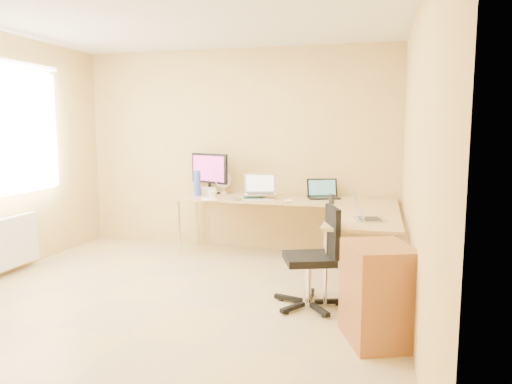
% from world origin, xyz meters
% --- Properties ---
extents(floor, '(4.50, 4.50, 0.00)m').
position_xyz_m(floor, '(0.00, 0.00, 0.00)').
color(floor, tan).
rests_on(floor, ground).
extents(ceiling, '(4.50, 4.50, 0.00)m').
position_xyz_m(ceiling, '(0.00, 0.00, 2.60)').
color(ceiling, white).
rests_on(ceiling, ground).
extents(wall_back, '(4.50, 0.00, 4.50)m').
position_xyz_m(wall_back, '(0.00, 2.25, 1.30)').
color(wall_back, tan).
rests_on(wall_back, ground).
extents(wall_right, '(0.00, 4.50, 4.50)m').
position_xyz_m(wall_right, '(2.10, 0.00, 1.30)').
color(wall_right, tan).
rests_on(wall_right, ground).
extents(desk_main, '(2.65, 0.70, 0.73)m').
position_xyz_m(desk_main, '(0.72, 1.85, 0.36)').
color(desk_main, tan).
rests_on(desk_main, ground).
extents(desk_return, '(0.70, 1.30, 0.73)m').
position_xyz_m(desk_return, '(1.70, 0.85, 0.36)').
color(desk_return, tan).
rests_on(desk_return, ground).
extents(monitor, '(0.64, 0.44, 0.53)m').
position_xyz_m(monitor, '(-0.32, 2.05, 0.99)').
color(monitor, black).
rests_on(monitor, desk_main).
extents(book_stack, '(0.21, 0.29, 0.05)m').
position_xyz_m(book_stack, '(0.35, 1.82, 0.75)').
color(book_stack, '#216860').
rests_on(book_stack, desk_main).
extents(laptop_center, '(0.45, 0.39, 0.25)m').
position_xyz_m(laptop_center, '(0.44, 1.75, 0.90)').
color(laptop_center, silver).
rests_on(laptop_center, desk_main).
extents(laptop_black, '(0.45, 0.38, 0.24)m').
position_xyz_m(laptop_black, '(1.18, 1.97, 0.85)').
color(laptop_black, black).
rests_on(laptop_black, desk_main).
extents(keyboard, '(0.38, 0.23, 0.02)m').
position_xyz_m(keyboard, '(0.46, 1.60, 0.74)').
color(keyboard, silver).
rests_on(keyboard, desk_main).
extents(mouse, '(0.11, 0.09, 0.04)m').
position_xyz_m(mouse, '(0.83, 1.55, 0.75)').
color(mouse, white).
rests_on(mouse, desk_main).
extents(mug, '(0.12, 0.12, 0.11)m').
position_xyz_m(mug, '(-0.10, 1.55, 0.78)').
color(mug, white).
rests_on(mug, desk_main).
extents(cd_stack, '(0.13, 0.13, 0.03)m').
position_xyz_m(cd_stack, '(0.20, 1.55, 0.74)').
color(cd_stack, silver).
rests_on(cd_stack, desk_main).
extents(water_bottle, '(0.11, 0.11, 0.32)m').
position_xyz_m(water_bottle, '(-0.40, 1.81, 0.89)').
color(water_bottle, blue).
rests_on(water_bottle, desk_main).
extents(papers, '(0.27, 0.31, 0.01)m').
position_xyz_m(papers, '(-0.15, 1.55, 0.73)').
color(papers, white).
rests_on(papers, desk_main).
extents(white_box, '(0.28, 0.24, 0.09)m').
position_xyz_m(white_box, '(-0.34, 1.97, 0.77)').
color(white_box, silver).
rests_on(white_box, desk_main).
extents(desk_fan, '(0.26, 0.26, 0.27)m').
position_xyz_m(desk_fan, '(-0.13, 2.05, 0.86)').
color(desk_fan, white).
rests_on(desk_fan, desk_main).
extents(black_cup, '(0.08, 0.08, 0.11)m').
position_xyz_m(black_cup, '(1.31, 1.56, 0.78)').
color(black_cup, '#262626').
rests_on(black_cup, desk_main).
extents(laptop_return, '(0.38, 0.33, 0.22)m').
position_xyz_m(laptop_return, '(1.75, 0.66, 0.84)').
color(laptop_return, silver).
rests_on(laptop_return, desk_return).
extents(office_chair, '(0.70, 0.70, 0.91)m').
position_xyz_m(office_chair, '(1.25, 0.26, 0.50)').
color(office_chair, black).
rests_on(office_chair, ground).
extents(cabinet, '(0.60, 0.66, 0.75)m').
position_xyz_m(cabinet, '(1.85, -0.32, 0.36)').
color(cabinet, '#9F7B43').
rests_on(cabinet, ground).
extents(radiator, '(0.09, 0.80, 0.55)m').
position_xyz_m(radiator, '(-2.03, 0.40, 0.35)').
color(radiator, white).
rests_on(radiator, ground).
extents(window, '(0.10, 1.80, 1.40)m').
position_xyz_m(window, '(-2.05, 0.40, 1.55)').
color(window, white).
rests_on(window, wall_left).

